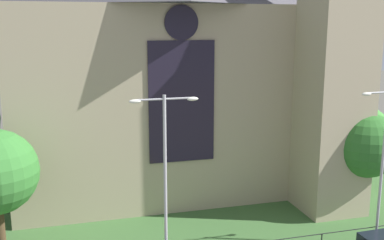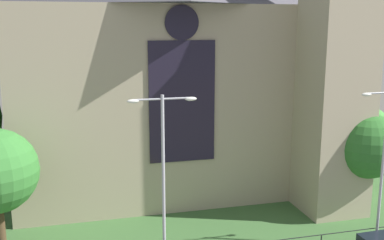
# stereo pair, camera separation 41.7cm
# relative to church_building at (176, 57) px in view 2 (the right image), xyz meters

# --- Properties ---
(ground) EXTENTS (160.00, 160.00, 0.00)m
(ground) POSITION_rel_church_building_xyz_m (-0.49, -5.38, -10.27)
(ground) COLOR #56544C
(grass_verge) EXTENTS (120.00, 20.00, 0.01)m
(grass_verge) POSITION_rel_church_building_xyz_m (-0.49, -7.38, -10.27)
(grass_verge) COLOR #3D6633
(grass_verge) RESTS_ON ground
(church_building) EXTENTS (23.20, 16.20, 26.00)m
(church_building) POSITION_rel_church_building_xyz_m (0.00, 0.00, 0.00)
(church_building) COLOR tan
(church_building) RESTS_ON ground
(tree_right_far) EXTENTS (3.83, 3.83, 6.39)m
(tree_right_far) POSITION_rel_church_building_xyz_m (14.60, -3.51, -5.88)
(tree_right_far) COLOR #4C3823
(tree_right_far) RESTS_ON ground
(tree_right_near) EXTENTS (4.36, 4.36, 7.03)m
(tree_right_near) POSITION_rel_church_building_xyz_m (11.00, -8.77, -5.51)
(tree_right_near) COLOR #423021
(tree_right_near) RESTS_ON ground
(streetlamp_near) EXTENTS (3.37, 0.26, 9.42)m
(streetlamp_near) POSITION_rel_church_building_xyz_m (-3.49, -12.98, -4.39)
(streetlamp_near) COLOR #B2B2B7
(streetlamp_near) RESTS_ON ground
(streetlamp_far) EXTENTS (3.37, 0.26, 9.27)m
(streetlamp_far) POSITION_rel_church_building_xyz_m (9.04, -12.98, -4.47)
(streetlamp_far) COLOR #B2B2B7
(streetlamp_far) RESTS_ON ground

